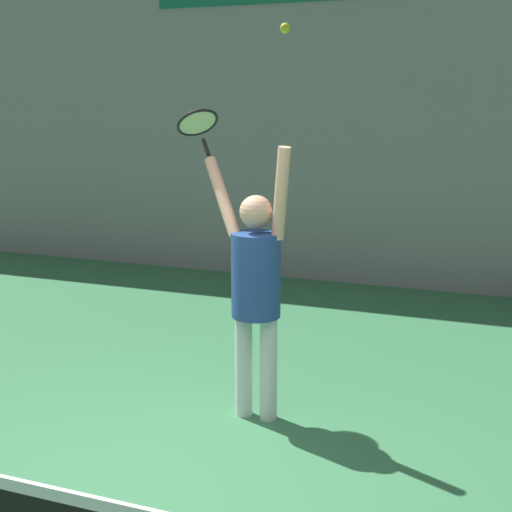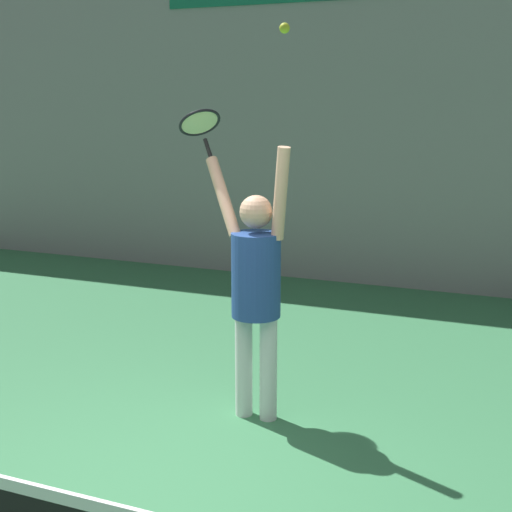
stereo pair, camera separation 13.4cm
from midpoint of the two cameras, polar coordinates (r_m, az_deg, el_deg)
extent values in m
plane|color=#387A4C|center=(4.48, -9.99, -19.51)|extent=(18.00, 18.00, 0.00)
cube|color=gray|center=(9.20, 8.38, 13.10)|extent=(18.00, 0.10, 5.00)
cylinder|color=white|center=(5.44, -1.70, -8.74)|extent=(0.13, 0.13, 0.80)
cylinder|color=white|center=(5.37, 0.28, -9.01)|extent=(0.13, 0.13, 0.80)
cylinder|color=#26478C|center=(5.19, -0.74, -1.54)|extent=(0.36, 0.36, 0.62)
sphere|color=#D8A884|center=(5.10, -0.75, 3.56)|extent=(0.24, 0.24, 0.24)
cylinder|color=#D8A884|center=(4.98, 1.24, 5.00)|extent=(0.19, 0.18, 0.66)
cylinder|color=#D8A884|center=(5.32, -3.43, 4.76)|extent=(0.42, 0.37, 0.58)
cylinder|color=black|center=(5.52, -4.68, 8.50)|extent=(0.13, 0.11, 0.16)
torus|color=black|center=(5.65, -5.39, 10.56)|extent=(0.43, 0.44, 0.23)
cylinder|color=beige|center=(5.65, -5.39, 10.56)|extent=(0.36, 0.37, 0.18)
sphere|color=#CCDB2D|center=(4.90, 1.53, 17.76)|extent=(0.07, 0.07, 0.07)
camera|label=1|loc=(0.07, -90.74, -0.16)|focal=50.00mm
camera|label=2|loc=(0.07, 89.26, 0.16)|focal=50.00mm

